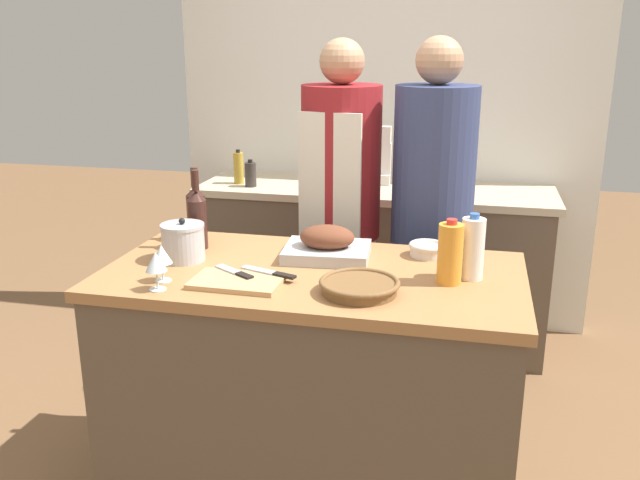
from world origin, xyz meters
name	(u,v)px	position (x,y,z in m)	size (l,w,h in m)	color
kitchen_island	(313,386)	(0.00, 0.00, 0.47)	(1.49, 0.77, 0.93)	brown
back_counter	(373,263)	(0.00, 1.50, 0.46)	(1.99, 0.60, 0.91)	brown
back_wall	(385,116)	(0.00, 1.85, 1.27)	(2.49, 0.10, 2.55)	silver
roasting_pan	(327,246)	(0.02, 0.15, 0.98)	(0.34, 0.28, 0.13)	#BCBCC1
wicker_basket	(359,286)	(0.20, -0.18, 0.95)	(0.27, 0.27, 0.05)	brown
cutting_board	(237,282)	(-0.22, -0.19, 0.94)	(0.30, 0.19, 0.02)	tan
stock_pot	(183,242)	(-0.50, 0.01, 1.00)	(0.16, 0.16, 0.16)	#B7B7BC
mixing_bowl	(427,249)	(0.38, 0.26, 0.96)	(0.14, 0.14, 0.05)	beige
juice_jug	(450,253)	(0.48, -0.02, 1.03)	(0.08, 0.08, 0.22)	orange
milk_jug	(473,248)	(0.55, 0.05, 1.04)	(0.08, 0.08, 0.23)	white
wine_bottle_green	(197,218)	(-0.50, 0.16, 1.05)	(0.08, 0.08, 0.31)	#381E19
wine_bottle_dark	(196,212)	(-0.55, 0.27, 1.05)	(0.08, 0.08, 0.30)	#381E19
wine_glass_left	(156,263)	(-0.45, -0.30, 1.02)	(0.07, 0.07, 0.13)	silver
wine_glass_right	(162,255)	(-0.47, -0.22, 1.02)	(0.07, 0.07, 0.13)	silver
knife_chef	(270,272)	(-0.12, -0.11, 0.95)	(0.22, 0.10, 0.01)	#B7B7BC
knife_paring	(235,272)	(-0.24, -0.13, 0.95)	(0.17, 0.12, 0.01)	#B7B7BC
stand_mixer	(376,160)	(-0.01, 1.60, 1.05)	(0.18, 0.14, 0.33)	silver
condiment_bottle_tall	(251,174)	(-0.69, 1.35, 0.98)	(0.06, 0.06, 0.15)	#332D28
condiment_bottle_short	(239,168)	(-0.78, 1.42, 1.00)	(0.06, 0.06, 0.20)	#B28E2D
person_cook_aproned	(340,210)	(-0.06, 0.78, 0.95)	(0.36, 0.38, 1.73)	beige
person_cook_guest	(432,216)	(0.37, 0.74, 0.96)	(0.36, 0.36, 1.74)	beige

